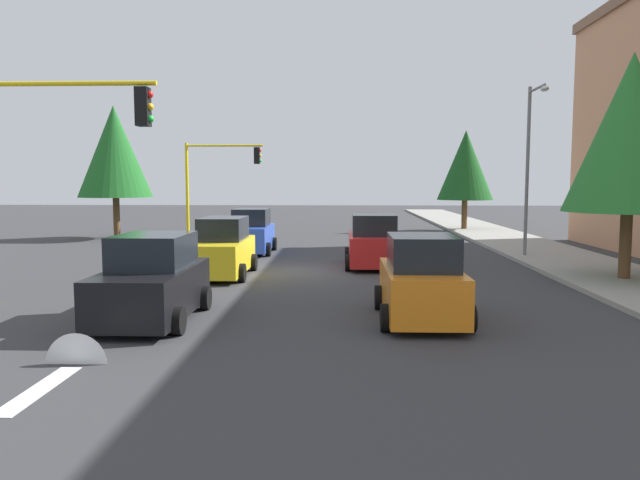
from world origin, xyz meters
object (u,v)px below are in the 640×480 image
object	(u,v)px
car_black	(152,282)
tree_opposite_side	(114,152)
tree_roadside_near	(631,133)
street_lamp_curbside	(531,152)
traffic_signal_near_right	(52,146)
car_orange	(421,282)
car_red	(373,243)
traffic_signal_far_right	(218,170)
tree_roadside_far	(465,165)
car_blue	(251,233)
car_yellow	(223,249)

from	to	relation	value
car_black	tree_opposite_side	bearing A→B (deg)	-157.13
tree_roadside_near	tree_opposite_side	xyz separation A→B (m)	(-14.00, -21.50, 0.15)
street_lamp_curbside	traffic_signal_near_right	bearing A→B (deg)	-57.20
car_orange	tree_opposite_side	bearing A→B (deg)	-143.36
traffic_signal_near_right	car_red	bearing A→B (deg)	130.59
street_lamp_curbside	car_orange	distance (m)	12.91
tree_opposite_side	car_orange	world-z (taller)	tree_opposite_side
traffic_signal_far_right	tree_roadside_far	xyz separation A→B (m)	(-4.00, 15.16, 0.37)
car_blue	tree_roadside_near	bearing A→B (deg)	59.97
car_red	car_yellow	distance (m)	5.70
traffic_signal_far_right	car_black	world-z (taller)	traffic_signal_far_right
street_lamp_curbside	car_yellow	distance (m)	12.98
tree_opposite_side	car_yellow	size ratio (longest dim) A/B	1.80
car_blue	car_yellow	size ratio (longest dim) A/B	0.91
traffic_signal_near_right	tree_roadside_far	size ratio (longest dim) A/B	0.89
car_red	car_orange	xyz separation A→B (m)	(8.70, 0.65, -0.00)
tree_roadside_far	car_blue	bearing A→B (deg)	-43.64
tree_opposite_side	car_yellow	distance (m)	16.11
traffic_signal_near_right	car_black	world-z (taller)	traffic_signal_near_right
traffic_signal_far_right	tree_roadside_near	distance (m)	22.75
street_lamp_curbside	car_yellow	size ratio (longest dim) A/B	1.71
street_lamp_curbside	tree_roadside_far	world-z (taller)	street_lamp_curbside
tree_opposite_side	car_blue	distance (m)	11.45
traffic_signal_far_right	street_lamp_curbside	size ratio (longest dim) A/B	0.77
tree_opposite_side	car_blue	world-z (taller)	tree_opposite_side
traffic_signal_far_right	car_blue	world-z (taller)	traffic_signal_far_right
tree_roadside_far	car_orange	world-z (taller)	tree_roadside_far
car_red	car_yellow	size ratio (longest dim) A/B	0.95
tree_roadside_near	car_yellow	world-z (taller)	tree_roadside_near
traffic_signal_far_right	tree_roadside_far	size ratio (longest dim) A/B	0.84
traffic_signal_far_right	street_lamp_curbside	bearing A→B (deg)	55.03
car_blue	car_red	distance (m)	6.70
tree_opposite_side	car_orange	distance (m)	24.51
tree_roadside_near	car_blue	size ratio (longest dim) A/B	1.92
street_lamp_curbside	tree_roadside_far	size ratio (longest dim) A/B	1.09
car_black	traffic_signal_far_right	bearing A→B (deg)	-172.26
car_red	car_yellow	bearing A→B (deg)	-65.77
car_black	traffic_signal_near_right	bearing A→B (deg)	-118.80
tree_roadside_near	tree_roadside_far	xyz separation A→B (m)	(-20.00, -1.00, -0.45)
traffic_signal_far_right	tree_roadside_far	world-z (taller)	tree_roadside_far
traffic_signal_far_right	tree_opposite_side	distance (m)	5.79
street_lamp_curbside	car_black	distance (m)	16.75
street_lamp_curbside	tree_roadside_near	bearing A→B (deg)	13.05
traffic_signal_near_right	car_blue	size ratio (longest dim) A/B	1.55
tree_roadside_near	car_red	size ratio (longest dim) A/B	1.84
street_lamp_curbside	car_red	size ratio (longest dim) A/B	1.81
tree_opposite_side	car_blue	size ratio (longest dim) A/B	1.98
car_red	car_yellow	xyz separation A→B (m)	(2.34, -5.20, -0.00)
traffic_signal_near_right	car_blue	distance (m)	12.35
traffic_signal_near_right	car_blue	bearing A→B (deg)	164.09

